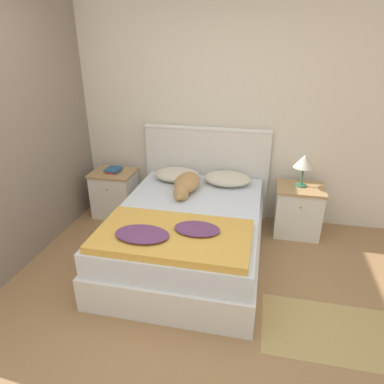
% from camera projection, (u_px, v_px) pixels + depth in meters
% --- Properties ---
extents(ground_plane, '(16.00, 16.00, 0.00)m').
position_uv_depth(ground_plane, '(156.00, 336.00, 2.57)').
color(ground_plane, '#997047').
extents(wall_back, '(9.00, 0.06, 2.55)m').
position_uv_depth(wall_back, '(208.00, 112.00, 3.95)').
color(wall_back, beige).
rests_on(wall_back, ground_plane).
extents(wall_side_left, '(0.06, 3.10, 2.55)m').
position_uv_depth(wall_side_left, '(29.00, 126.00, 3.29)').
color(wall_side_left, gray).
rests_on(wall_side_left, ground_plane).
extents(bed, '(1.42, 1.93, 0.54)m').
position_uv_depth(bed, '(188.00, 234.00, 3.42)').
color(bed, silver).
rests_on(bed, ground_plane).
extents(headboard, '(1.50, 0.06, 1.12)m').
position_uv_depth(headboard, '(206.00, 170.00, 4.17)').
color(headboard, silver).
rests_on(headboard, ground_plane).
extents(nightstand_left, '(0.51, 0.44, 0.57)m').
position_uv_depth(nightstand_left, '(115.00, 193.00, 4.27)').
color(nightstand_left, silver).
rests_on(nightstand_left, ground_plane).
extents(nightstand_right, '(0.51, 0.44, 0.57)m').
position_uv_depth(nightstand_right, '(298.00, 210.00, 3.84)').
color(nightstand_right, silver).
rests_on(nightstand_right, ground_plane).
extents(pillow_left, '(0.53, 0.39, 0.13)m').
position_uv_depth(pillow_left, '(177.00, 174.00, 3.98)').
color(pillow_left, beige).
rests_on(pillow_left, bed).
extents(pillow_right, '(0.53, 0.39, 0.13)m').
position_uv_depth(pillow_right, '(227.00, 179.00, 3.86)').
color(pillow_right, beige).
rests_on(pillow_right, bed).
extents(quilt, '(1.27, 0.72, 0.11)m').
position_uv_depth(quilt, '(171.00, 235.00, 2.80)').
color(quilt, gold).
rests_on(quilt, bed).
extents(dog, '(0.27, 0.70, 0.17)m').
position_uv_depth(dog, '(186.00, 184.00, 3.68)').
color(dog, tan).
rests_on(dog, bed).
extents(book_stack, '(0.18, 0.20, 0.04)m').
position_uv_depth(book_stack, '(113.00, 170.00, 4.15)').
color(book_stack, '#AD2D28').
rests_on(book_stack, nightstand_left).
extents(table_lamp, '(0.22, 0.22, 0.36)m').
position_uv_depth(table_lamp, '(304.00, 162.00, 3.64)').
color(table_lamp, '#336B4C').
rests_on(table_lamp, nightstand_right).
extents(rug, '(1.11, 0.64, 0.00)m').
position_uv_depth(rug, '(336.00, 332.00, 2.60)').
color(rug, tan).
rests_on(rug, ground_plane).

